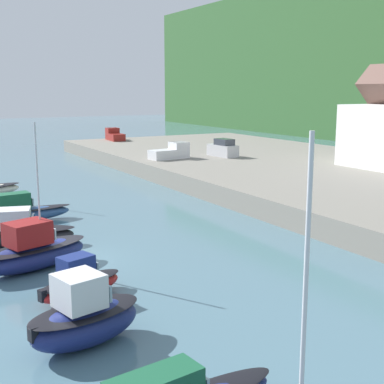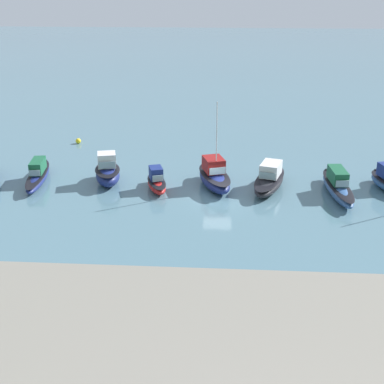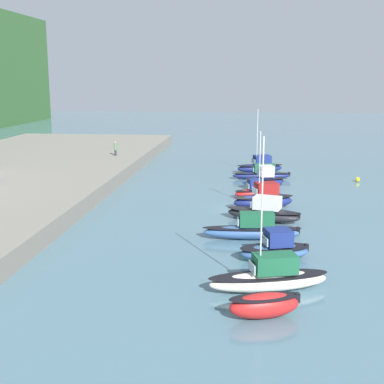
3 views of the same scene
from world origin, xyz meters
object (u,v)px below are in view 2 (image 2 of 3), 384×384
moored_boat_4 (270,180)px  moored_boat_6 (156,182)px  mooring_buoy_0 (78,141)px  moored_boat_8 (38,175)px  moored_boat_3 (338,186)px  moored_boat_5 (214,177)px  moored_boat_7 (108,172)px

moored_boat_4 → moored_boat_6: 10.32m
moored_boat_4 → mooring_buoy_0: bearing=-14.2°
moored_boat_4 → mooring_buoy_0: moored_boat_4 is taller
moored_boat_6 → mooring_buoy_0: 17.43m
moored_boat_6 → mooring_buoy_0: moored_boat_6 is taller
moored_boat_6 → moored_boat_8: size_ratio=0.58×
moored_boat_3 → moored_boat_5: size_ratio=1.05×
moored_boat_5 → moored_boat_6: moored_boat_5 is taller
moored_boat_6 → moored_boat_8: 11.46m
moored_boat_5 → moored_boat_3: bearing=156.1°
moored_boat_7 → moored_boat_4: bearing=165.2°
moored_boat_4 → mooring_buoy_0: size_ratio=12.29×
moored_boat_3 → moored_boat_7: (20.97, -1.50, 0.26)m
moored_boat_3 → moored_boat_6: 16.21m
moored_boat_5 → moored_boat_6: size_ratio=1.72×
moored_boat_6 → mooring_buoy_0: bearing=-68.7°
moored_boat_3 → moored_boat_8: (27.61, -1.36, -0.10)m
moored_boat_5 → moored_boat_6: bearing=-7.4°
moored_boat_8 → mooring_buoy_0: bearing=-99.5°
moored_boat_4 → moored_boat_3: bearing=-173.7°
mooring_buoy_0 → moored_boat_3: bearing=153.0°
moored_boat_4 → moored_boat_5: bearing=16.1°
moored_boat_7 → moored_boat_3: bearing=162.6°
moored_boat_3 → mooring_buoy_0: 30.42m
moored_boat_4 → mooring_buoy_0: 24.70m
moored_boat_8 → moored_boat_6: bearing=167.0°
mooring_buoy_0 → moored_boat_5: bearing=141.9°
moored_boat_7 → mooring_buoy_0: moored_boat_7 is taller
moored_boat_3 → moored_boat_7: moored_boat_7 is taller
moored_boat_4 → moored_boat_6: bearing=21.8°
moored_boat_4 → moored_boat_7: bearing=15.3°
moored_boat_3 → moored_boat_4: (5.93, -1.10, 0.04)m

